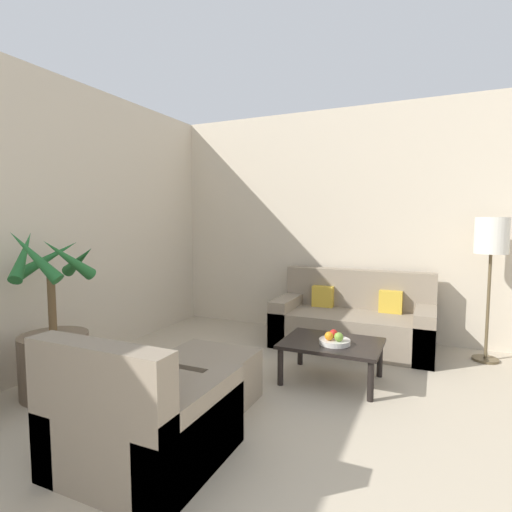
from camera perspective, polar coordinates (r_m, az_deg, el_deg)
wall_back at (r=4.82m, az=24.38°, el=4.27°), size 7.91×0.06×2.70m
potted_palm at (r=3.61m, az=-26.88°, el=-11.51°), size 0.68×0.67×1.33m
sofa_loveseat at (r=4.56m, az=13.66°, el=-9.18°), size 1.67×0.78×0.82m
floor_lamp at (r=4.46m, az=30.59°, el=1.64°), size 0.30×0.30×1.41m
coffee_table at (r=3.58m, az=10.76°, el=-12.61°), size 0.83×0.62×0.34m
fruit_bowl at (r=3.50m, az=11.17°, el=-11.92°), size 0.26×0.26×0.04m
apple_red at (r=3.53m, az=11.03°, el=-10.82°), size 0.07×0.07×0.07m
apple_green at (r=3.43m, az=11.73°, el=-11.26°), size 0.08×0.08×0.08m
orange_fruit at (r=3.45m, az=10.38°, el=-11.18°), size 0.07×0.07×0.07m
armchair at (r=2.52m, az=-16.03°, el=-21.68°), size 0.84×0.84×0.79m
ottoman at (r=3.19m, az=-6.68°, el=-16.90°), size 0.64×0.55×0.38m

